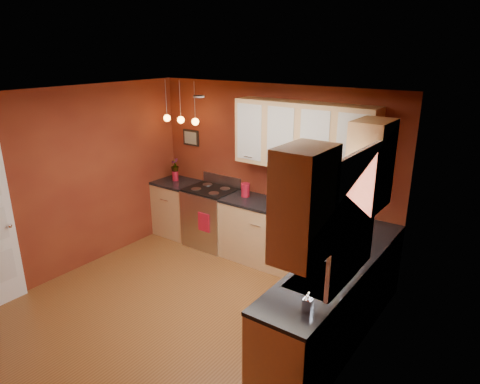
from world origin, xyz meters
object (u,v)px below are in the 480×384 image
Objects in this scene: gas_range at (211,216)px; soap_pump at (308,302)px; sink at (321,281)px; coffee_maker at (340,210)px; red_canister at (245,190)px.

soap_pump is at bearing -36.63° from gas_range.
gas_range and soap_pump have the same top height.
sink is 1.60m from coffee_maker.
gas_range is 5.45× the size of red_canister.
gas_range is at bearing -173.21° from coffee_maker.
coffee_maker is (-0.46, 1.52, 0.16)m from sink.
gas_range is 0.85m from red_canister.
sink is 4.12× the size of soap_pump.
red_canister is 1.20× the size of soap_pump.
soap_pump is (2.12, -2.11, -0.02)m from red_canister.
coffee_maker is (1.53, -0.03, 0.03)m from red_canister.
sink is (2.62, -1.50, 0.43)m from gas_range.
sink is 2.47× the size of coffee_maker.
soap_pump is (0.60, -2.07, -0.05)m from coffee_maker.
sink is at bearing -38.04° from red_canister.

